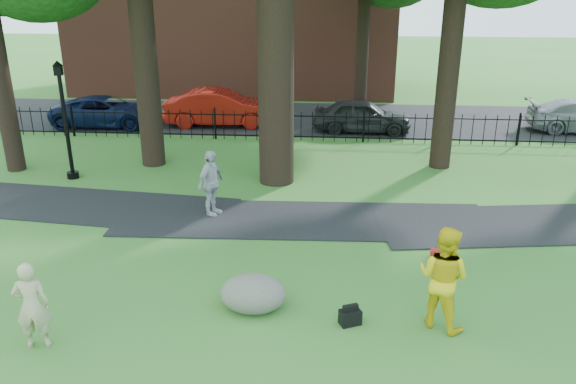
# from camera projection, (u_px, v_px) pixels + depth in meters

# --- Properties ---
(ground) EXTENTS (120.00, 120.00, 0.00)m
(ground) POSITION_uv_depth(u_px,v_px,m) (243.00, 294.00, 11.57)
(ground) COLOR #306E26
(ground) RESTS_ON ground
(footpath) EXTENTS (36.07, 3.85, 0.03)m
(footpath) POSITION_uv_depth(u_px,v_px,m) (302.00, 220.00, 15.13)
(footpath) COLOR black
(footpath) RESTS_ON ground
(street) EXTENTS (80.00, 7.00, 0.02)m
(street) POSITION_uv_depth(u_px,v_px,m) (295.00, 118.00, 26.50)
(street) COLOR black
(street) RESTS_ON ground
(iron_fence) EXTENTS (44.00, 0.04, 1.20)m
(iron_fence) POSITION_uv_depth(u_px,v_px,m) (289.00, 126.00, 22.56)
(iron_fence) COLOR black
(iron_fence) RESTS_ON ground
(woman) EXTENTS (0.67, 0.52, 1.64)m
(woman) POSITION_uv_depth(u_px,v_px,m) (32.00, 305.00, 9.63)
(woman) COLOR tan
(woman) RESTS_ON ground
(man) EXTENTS (1.22, 1.17, 1.99)m
(man) POSITION_uv_depth(u_px,v_px,m) (443.00, 277.00, 10.18)
(man) COLOR yellow
(man) RESTS_ON ground
(pedestrian) EXTENTS (0.83, 1.17, 1.84)m
(pedestrian) POSITION_uv_depth(u_px,v_px,m) (211.00, 184.00, 15.16)
(pedestrian) COLOR #B1B1B6
(pedestrian) RESTS_ON ground
(boulder) EXTENTS (1.47, 1.23, 0.76)m
(boulder) POSITION_uv_depth(u_px,v_px,m) (253.00, 291.00, 10.93)
(boulder) COLOR slate
(boulder) RESTS_ON ground
(lamppost) EXTENTS (0.38, 0.38, 3.79)m
(lamppost) POSITION_uv_depth(u_px,v_px,m) (66.00, 123.00, 17.75)
(lamppost) COLOR black
(lamppost) RESTS_ON ground
(backpack) EXTENTS (0.45, 0.38, 0.29)m
(backpack) POSITION_uv_depth(u_px,v_px,m) (350.00, 317.00, 10.49)
(backpack) COLOR black
(backpack) RESTS_ON ground
(red_bag) EXTENTS (0.40, 0.29, 0.25)m
(red_bag) POSITION_uv_depth(u_px,v_px,m) (438.00, 255.00, 12.93)
(red_bag) COLOR maroon
(red_bag) RESTS_ON ground
(red_sedan) EXTENTS (4.99, 1.98, 1.61)m
(red_sedan) POSITION_uv_depth(u_px,v_px,m) (221.00, 108.00, 24.87)
(red_sedan) COLOR #A6150C
(red_sedan) RESTS_ON ground
(navy_van) EXTENTS (4.79, 2.29, 1.32)m
(navy_van) POSITION_uv_depth(u_px,v_px,m) (107.00, 111.00, 24.83)
(navy_van) COLOR #0B173B
(navy_van) RESTS_ON ground
(grey_car) EXTENTS (4.21, 1.86, 1.41)m
(grey_car) POSITION_uv_depth(u_px,v_px,m) (362.00, 116.00, 23.84)
(grey_car) COLOR black
(grey_car) RESTS_ON ground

